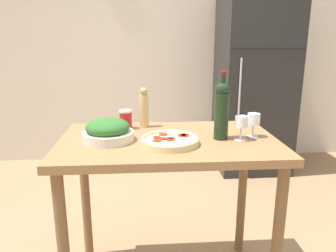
{
  "coord_description": "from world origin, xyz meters",
  "views": [
    {
      "loc": [
        -0.12,
        -1.67,
        1.44
      ],
      "look_at": [
        0.0,
        0.04,
        0.98
      ],
      "focal_mm": 35.0,
      "sensor_mm": 36.0,
      "label": 1
    }
  ],
  "objects": [
    {
      "name": "homemade_pizza",
      "position": [
        0.0,
        -0.09,
        0.94
      ],
      "size": [
        0.29,
        0.29,
        0.04
      ],
      "color": "#DBC189",
      "rests_on": "prep_counter"
    },
    {
      "name": "wine_glass_near",
      "position": [
        0.38,
        -0.05,
        1.02
      ],
      "size": [
        0.07,
        0.07,
        0.13
      ],
      "color": "silver",
      "rests_on": "prep_counter"
    },
    {
      "name": "prep_counter",
      "position": [
        0.0,
        0.0,
        0.79
      ],
      "size": [
        1.16,
        0.72,
        0.92
      ],
      "color": "olive",
      "rests_on": "ground_plane"
    },
    {
      "name": "wall_back",
      "position": [
        -0.0,
        2.24,
        1.3
      ],
      "size": [
        6.4,
        0.09,
        2.6
      ],
      "color": "silver",
      "rests_on": "ground_plane"
    },
    {
      "name": "wine_bottle",
      "position": [
        0.28,
        -0.02,
        1.09
      ],
      "size": [
        0.08,
        0.08,
        0.36
      ],
      "color": "black",
      "rests_on": "prep_counter"
    },
    {
      "name": "refrigerator",
      "position": [
        1.08,
        1.84,
        0.94
      ],
      "size": [
        0.76,
        0.74,
        1.87
      ],
      "color": "black",
      "rests_on": "ground_plane"
    },
    {
      "name": "salad_bowl",
      "position": [
        -0.32,
        -0.01,
        0.98
      ],
      "size": [
        0.27,
        0.27,
        0.12
      ],
      "color": "silver",
      "rests_on": "prep_counter"
    },
    {
      "name": "salt_canister",
      "position": [
        -0.24,
        0.22,
        0.98
      ],
      "size": [
        0.07,
        0.07,
        0.11
      ],
      "color": "#B2231E",
      "rests_on": "prep_counter"
    },
    {
      "name": "pepper_mill",
      "position": [
        -0.13,
        0.25,
        1.04
      ],
      "size": [
        0.05,
        0.05,
        0.24
      ],
      "color": "tan",
      "rests_on": "prep_counter"
    },
    {
      "name": "wine_glass_far",
      "position": [
        0.46,
        0.0,
        1.02
      ],
      "size": [
        0.07,
        0.07,
        0.13
      ],
      "color": "silver",
      "rests_on": "prep_counter"
    }
  ]
}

